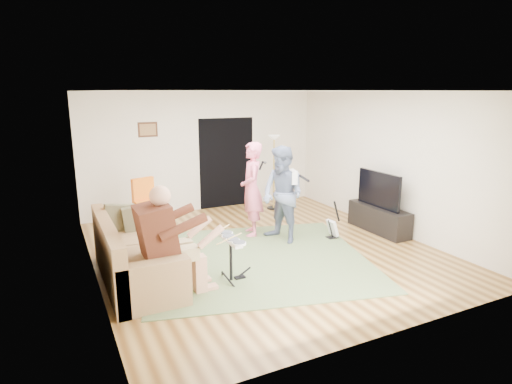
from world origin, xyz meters
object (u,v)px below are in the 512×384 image
(drum_kit, at_px, (231,262))
(television, at_px, (379,189))
(guitar_spare, at_px, (333,228))
(tv_cabinet, at_px, (379,219))
(dining_chair, at_px, (150,215))
(torchiere_lamp, at_px, (274,159))
(sofa, at_px, (130,261))
(guitarist, at_px, (283,195))
(singer, at_px, (252,189))

(drum_kit, bearing_deg, television, 13.35)
(guitar_spare, relative_size, tv_cabinet, 0.51)
(drum_kit, relative_size, dining_chair, 0.62)
(torchiere_lamp, bearing_deg, guitar_spare, -90.27)
(torchiere_lamp, relative_size, television, 1.56)
(sofa, distance_m, guitarist, 2.91)
(guitar_spare, bearing_deg, torchiere_lamp, 89.73)
(guitarist, distance_m, torchiere_lamp, 2.27)
(guitar_spare, xyz_separation_m, television, (1.02, -0.05, 0.64))
(singer, bearing_deg, television, 86.74)
(sofa, relative_size, torchiere_lamp, 1.32)
(singer, relative_size, torchiere_lamp, 1.04)
(dining_chair, bearing_deg, guitar_spare, -47.64)
(sofa, bearing_deg, singer, 23.76)
(sofa, xyz_separation_m, guitar_spare, (3.73, 0.22, -0.10))
(dining_chair, height_order, tv_cabinet, dining_chair)
(guitarist, distance_m, tv_cabinet, 2.11)
(dining_chair, bearing_deg, torchiere_lamp, -6.45)
(sofa, bearing_deg, guitarist, 10.22)
(singer, xyz_separation_m, tv_cabinet, (2.33, -0.92, -0.64))
(sofa, xyz_separation_m, tv_cabinet, (4.80, 0.17, -0.06))
(drum_kit, distance_m, guitarist, 1.99)
(torchiere_lamp, bearing_deg, tv_cabinet, -66.10)
(guitar_spare, height_order, dining_chair, dining_chair)
(guitar_spare, height_order, tv_cabinet, guitar_spare)
(guitar_spare, bearing_deg, tv_cabinet, -2.57)
(guitar_spare, bearing_deg, drum_kit, -160.39)
(drum_kit, relative_size, guitar_spare, 0.95)
(drum_kit, xyz_separation_m, television, (3.45, 0.82, 0.55))
(television, bearing_deg, guitar_spare, 177.31)
(guitarist, xyz_separation_m, torchiere_lamp, (0.93, 2.05, 0.30))
(guitar_spare, bearing_deg, singer, 145.36)
(tv_cabinet, bearing_deg, television, 180.00)
(drum_kit, height_order, television, television)
(sofa, relative_size, television, 2.07)
(singer, xyz_separation_m, television, (2.28, -0.92, -0.04))
(sofa, height_order, tv_cabinet, sofa)
(sofa, bearing_deg, drum_kit, -26.53)
(drum_kit, distance_m, guitar_spare, 2.58)
(sofa, relative_size, tv_cabinet, 1.63)
(guitarist, relative_size, guitar_spare, 2.44)
(singer, distance_m, guitar_spare, 1.68)
(drum_kit, relative_size, singer, 0.38)
(guitarist, bearing_deg, dining_chair, -141.17)
(sofa, bearing_deg, television, 2.03)
(drum_kit, height_order, torchiere_lamp, torchiere_lamp)
(singer, bearing_deg, guitar_spare, 74.06)
(television, bearing_deg, guitarist, 170.11)
(torchiere_lamp, bearing_deg, guitarist, -114.49)
(guitarist, height_order, dining_chair, guitarist)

